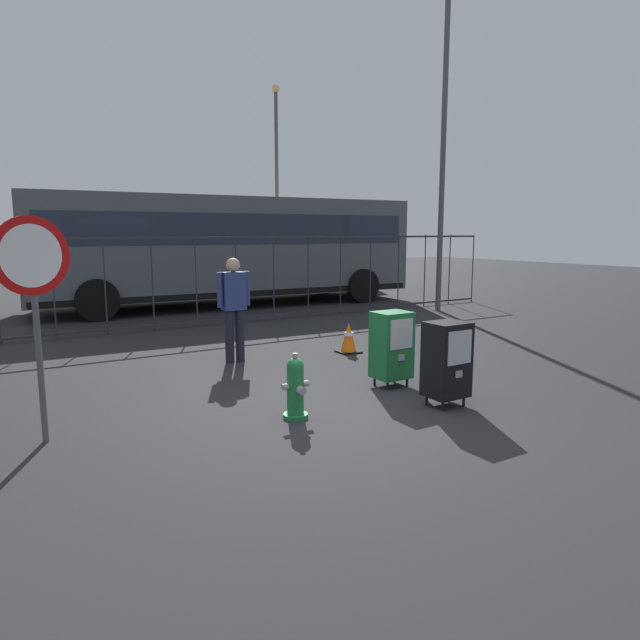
{
  "coord_description": "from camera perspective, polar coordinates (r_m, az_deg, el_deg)",
  "views": [
    {
      "loc": [
        -3.58,
        -5.11,
        2.07
      ],
      "look_at": [
        0.3,
        1.2,
        0.9
      ],
      "focal_mm": 31.25,
      "sensor_mm": 36.0,
      "label": 1
    }
  ],
  "objects": [
    {
      "name": "street_light_far_left",
      "position": [
        15.27,
        12.56,
        18.49
      ],
      "size": [
        0.32,
        0.32,
        8.13
      ],
      "color": "#4C4F54",
      "rests_on": "ground_plane"
    },
    {
      "name": "street_light_near_right",
      "position": [
        22.66,
        -4.46,
        14.9
      ],
      "size": [
        0.32,
        0.32,
        7.69
      ],
      "color": "#4C4F54",
      "rests_on": "ground_plane"
    },
    {
      "name": "stop_sign",
      "position": [
        5.98,
        -27.29,
        3.47
      ],
      "size": [
        0.71,
        0.31,
        2.23
      ],
      "color": "#4C4F54",
      "rests_on": "ground_plane"
    },
    {
      "name": "bus_near",
      "position": [
        15.96,
        -9.35,
        7.57
      ],
      "size": [
        10.62,
        3.24,
        3.0
      ],
      "rotation": [
        0.0,
        0.0,
        -0.06
      ],
      "color": "#4C5156",
      "rests_on": "ground_plane"
    },
    {
      "name": "bus_far",
      "position": [
        20.56,
        -8.66,
        7.88
      ],
      "size": [
        10.72,
        3.76,
        3.0
      ],
      "rotation": [
        0.0,
        0.0,
        0.12
      ],
      "color": "gold",
      "rests_on": "ground_plane"
    },
    {
      "name": "newspaper_box_secondary",
      "position": [
        7.56,
        7.34,
        -2.54
      ],
      "size": [
        0.48,
        0.42,
        1.02
      ],
      "color": "black",
      "rests_on": "ground_plane"
    },
    {
      "name": "traffic_cone",
      "position": [
        9.65,
        2.95,
        -1.84
      ],
      "size": [
        0.36,
        0.36,
        0.53
      ],
      "color": "black",
      "rests_on": "ground_plane"
    },
    {
      "name": "pedestrian",
      "position": [
        8.94,
        -8.81,
        1.66
      ],
      "size": [
        0.55,
        0.22,
        1.67
      ],
      "color": "black",
      "rests_on": "ground_plane"
    },
    {
      "name": "ground_plane",
      "position": [
        6.57,
        3.3,
        -9.4
      ],
      "size": [
        60.0,
        60.0,
        0.0
      ],
      "primitive_type": "plane",
      "color": "#262628"
    },
    {
      "name": "fire_hydrant",
      "position": [
        6.27,
        -2.53,
        -6.95
      ],
      "size": [
        0.33,
        0.32,
        0.75
      ],
      "color": "#1E7238",
      "rests_on": "ground_plane"
    },
    {
      "name": "newspaper_box_primary",
      "position": [
        6.82,
        12.84,
        -3.95
      ],
      "size": [
        0.48,
        0.42,
        1.02
      ],
      "color": "black",
      "rests_on": "ground_plane"
    },
    {
      "name": "fence_barrier",
      "position": [
        12.34,
        -14.65,
        3.8
      ],
      "size": [
        18.03,
        0.04,
        2.0
      ],
      "color": "#2D2D33",
      "rests_on": "ground_plane"
    }
  ]
}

